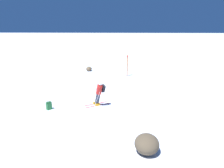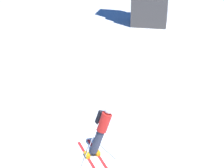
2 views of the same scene
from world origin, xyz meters
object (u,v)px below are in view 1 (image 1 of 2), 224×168
Objects in this scene: spare_backpack at (49,106)px; exposed_boulder_0 at (147,144)px; skier at (99,92)px; trail_marker at (127,65)px; exposed_boulder_1 at (89,69)px.

spare_backpack is 7.19m from exposed_boulder_0.
skier is 5.80m from exposed_boulder_0.
exposed_boulder_1 is at bearing -120.12° from trail_marker.
exposed_boulder_0 is 17.30m from exposed_boulder_1.
spare_backpack is 12.09m from exposed_boulder_1.
skier is at bearing 12.30° from exposed_boulder_1.
spare_backpack is 10.80m from trail_marker.
trail_marker is at bearing 134.49° from skier.
trail_marker is at bearing -164.03° from spare_backpack.
skier reaches higher than spare_backpack.
spare_backpack is 0.66× the size of exposed_boulder_1.
skier is 3.24m from spare_backpack.
spare_backpack is 0.42× the size of exposed_boulder_0.
skier is 11.66m from exposed_boulder_1.
trail_marker reaches higher than exposed_boulder_1.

